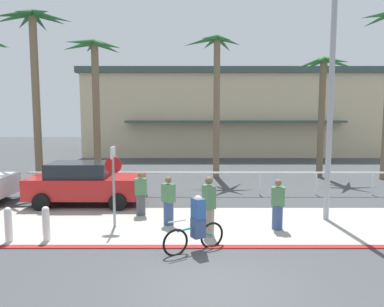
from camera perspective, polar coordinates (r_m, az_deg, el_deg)
ground_plane at (r=17.43m, az=1.61°, el=-5.53°), size 80.00×80.00×0.00m
sidewalk_strip at (r=11.81m, az=2.42°, el=-11.20°), size 44.00×4.00×0.02m
curb_paint at (r=9.92m, az=2.93°, el=-14.63°), size 44.00×0.24×0.03m
building_backdrop at (r=34.62m, az=5.71°, el=6.44°), size 25.51×12.19×7.37m
rail_fence at (r=15.80m, az=1.78°, el=-3.63°), size 20.07×0.08×1.04m
stop_sign_bike_lane at (r=11.43m, az=-12.42°, el=-3.34°), size 0.52×0.56×2.56m
bollard_1 at (r=11.34m, az=-27.24°, el=-9.98°), size 0.20×0.20×1.00m
bollard_2 at (r=10.99m, az=-22.26°, el=-10.26°), size 0.20×0.20×1.00m
streetlight_curb at (r=12.45m, az=21.66°, el=9.14°), size 0.24×2.54×7.50m
palm_tree_1 at (r=19.17m, az=-23.94°, el=14.43°), size 3.80×3.52×8.48m
palm_tree_2 at (r=18.97m, az=-15.19°, el=11.52°), size 2.98×3.40×7.30m
palm_tree_3 at (r=20.29m, az=3.82°, el=12.32°), size 3.23×3.31×7.93m
palm_tree_4 at (r=21.46m, az=20.17°, el=9.67°), size 3.33×3.18×6.76m
car_red_1 at (r=14.69m, az=-16.71°, el=-4.54°), size 4.40×2.02×1.69m
cyclist_teal_0 at (r=9.48m, az=0.72°, el=-11.29°), size 1.60×0.97×1.50m
pedestrian_0 at (r=12.78m, az=-8.20°, el=-6.67°), size 0.45×0.39×1.56m
pedestrian_1 at (r=11.43m, az=13.47°, el=-8.25°), size 0.44×0.37×1.58m
pedestrian_2 at (r=10.48m, az=2.68°, el=-8.80°), size 0.43×0.47×1.78m
pedestrian_3 at (r=11.59m, az=-3.78°, el=-7.87°), size 0.47×0.46×1.59m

